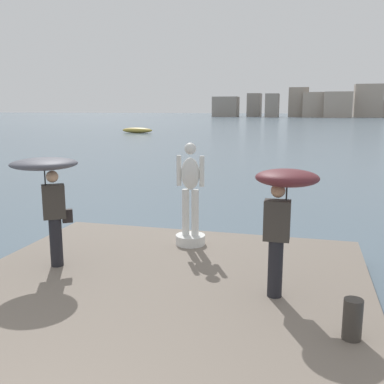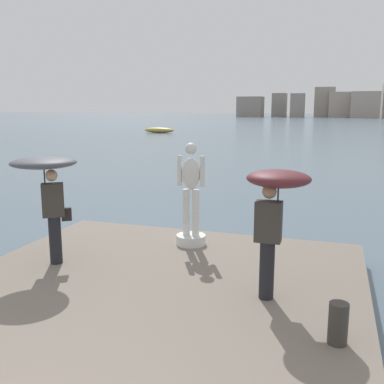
# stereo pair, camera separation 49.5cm
# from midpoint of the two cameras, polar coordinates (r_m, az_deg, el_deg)

# --- Properties ---
(ground_plane) EXTENTS (400.00, 400.00, 0.00)m
(ground_plane) POSITION_cam_midpoint_polar(r_m,az_deg,el_deg) (41.95, 11.44, 6.25)
(ground_plane) COLOR slate
(pier) EXTENTS (6.63, 10.79, 0.40)m
(pier) POSITION_cam_midpoint_polar(r_m,az_deg,el_deg) (5.67, -14.30, -21.53)
(pier) COLOR slate
(pier) RESTS_ON ground
(statue_white_figure) EXTENTS (0.61, 0.61, 2.11)m
(statue_white_figure) POSITION_cam_midpoint_polar(r_m,az_deg,el_deg) (9.08, -1.77, -1.55)
(statue_white_figure) COLOR silver
(statue_white_figure) RESTS_ON pier
(onlooker_left) EXTENTS (1.60, 1.60, 1.97)m
(onlooker_left) POSITION_cam_midpoint_polar(r_m,az_deg,el_deg) (8.17, -19.80, 1.58)
(onlooker_left) COLOR black
(onlooker_left) RESTS_ON pier
(onlooker_right) EXTENTS (0.92, 0.93, 1.95)m
(onlooker_right) POSITION_cam_midpoint_polar(r_m,az_deg,el_deg) (6.51, 9.58, -0.77)
(onlooker_right) COLOR black
(onlooker_right) RESTS_ON pier
(mooring_bollard) EXTENTS (0.24, 0.24, 0.52)m
(mooring_bollard) POSITION_cam_midpoint_polar(r_m,az_deg,el_deg) (5.88, 17.62, -15.37)
(mooring_bollard) COLOR #38332D
(mooring_bollard) RESTS_ON pier
(boat_far) EXTENTS (4.10, 1.41, 0.68)m
(boat_far) POSITION_cam_midpoint_polar(r_m,az_deg,el_deg) (56.99, -7.31, 7.88)
(boat_far) COLOR #B2993D
(boat_far) RESTS_ON ground
(distant_skyline) EXTENTS (63.98, 12.19, 10.49)m
(distant_skyline) POSITION_cam_midpoint_polar(r_m,az_deg,el_deg) (152.84, 15.09, 10.83)
(distant_skyline) COLOR gray
(distant_skyline) RESTS_ON ground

